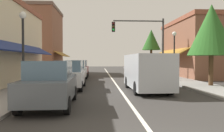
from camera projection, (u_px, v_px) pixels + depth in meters
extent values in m
plane|color=#33302D|center=(112.00, 79.00, 21.64)|extent=(80.00, 80.00, 0.00)
cube|color=#A39E99|center=(54.00, 78.00, 21.31)|extent=(2.60, 56.00, 0.12)
cube|color=gray|center=(169.00, 78.00, 21.97)|extent=(2.60, 56.00, 0.12)
cube|color=silver|center=(112.00, 79.00, 21.64)|extent=(0.14, 52.00, 0.01)
cube|color=slate|center=(15.00, 66.00, 15.20)|extent=(0.08, 10.64, 1.80)
cube|color=navy|center=(24.00, 48.00, 15.21)|extent=(1.27, 11.76, 0.73)
cube|color=slate|center=(29.00, 32.00, 18.20)|extent=(0.08, 1.10, 1.30)
cube|color=brown|center=(199.00, 50.00, 24.13)|extent=(5.25, 10.00, 5.62)
cube|color=brown|center=(199.00, 22.00, 24.04)|extent=(5.45, 10.20, 0.40)
cube|color=slate|center=(175.00, 64.00, 24.01)|extent=(0.08, 7.60, 1.80)
cube|color=olive|center=(170.00, 52.00, 23.94)|extent=(1.27, 8.40, 0.73)
cube|color=slate|center=(183.00, 36.00, 21.74)|extent=(0.08, 1.10, 1.30)
cube|color=slate|center=(169.00, 40.00, 26.13)|extent=(0.08, 1.10, 1.30)
cube|color=brown|center=(37.00, 42.00, 30.92)|extent=(5.72, 8.00, 8.40)
cube|color=brown|center=(37.00, 10.00, 30.80)|extent=(5.92, 8.20, 0.40)
cube|color=slate|center=(58.00, 63.00, 31.17)|extent=(0.08, 6.08, 1.80)
cube|color=olive|center=(62.00, 54.00, 31.17)|extent=(1.27, 6.72, 0.73)
cube|color=slate|center=(55.00, 27.00, 29.29)|extent=(0.08, 1.10, 1.30)
cube|color=slate|center=(60.00, 31.00, 32.80)|extent=(0.08, 1.10, 1.30)
cube|color=#4C5156|center=(50.00, 88.00, 8.77)|extent=(1.82, 4.14, 0.80)
cube|color=slate|center=(50.00, 70.00, 8.65)|extent=(1.57, 2.04, 0.66)
cylinder|color=black|center=(38.00, 94.00, 10.07)|extent=(0.21, 0.62, 0.62)
cylinder|color=black|center=(74.00, 93.00, 10.20)|extent=(0.21, 0.62, 0.62)
cylinder|color=black|center=(18.00, 106.00, 7.37)|extent=(0.21, 0.62, 0.62)
cylinder|color=black|center=(67.00, 105.00, 7.50)|extent=(0.21, 0.62, 0.62)
cube|color=silver|center=(70.00, 78.00, 14.04)|extent=(1.73, 4.10, 0.80)
cube|color=slate|center=(69.00, 66.00, 13.92)|extent=(1.52, 2.00, 0.66)
cylinder|color=black|center=(60.00, 82.00, 15.36)|extent=(0.20, 0.62, 0.62)
cylinder|color=black|center=(84.00, 82.00, 15.45)|extent=(0.20, 0.62, 0.62)
cylinder|color=black|center=(52.00, 87.00, 12.66)|extent=(0.20, 0.62, 0.62)
cylinder|color=black|center=(81.00, 86.00, 12.75)|extent=(0.20, 0.62, 0.62)
cube|color=#B7BABF|center=(76.00, 73.00, 19.38)|extent=(1.74, 4.11, 0.80)
cube|color=slate|center=(76.00, 64.00, 19.26)|extent=(1.53, 2.01, 0.66)
cylinder|color=black|center=(69.00, 76.00, 20.70)|extent=(0.20, 0.62, 0.62)
cylinder|color=black|center=(86.00, 76.00, 20.79)|extent=(0.20, 0.62, 0.62)
cylinder|color=black|center=(64.00, 79.00, 18.00)|extent=(0.20, 0.62, 0.62)
cylinder|color=black|center=(84.00, 79.00, 18.09)|extent=(0.20, 0.62, 0.62)
cube|color=maroon|center=(80.00, 70.00, 23.39)|extent=(1.76, 4.12, 0.80)
cube|color=slate|center=(79.00, 63.00, 23.27)|extent=(1.54, 2.02, 0.66)
cylinder|color=black|center=(73.00, 74.00, 24.69)|extent=(0.21, 0.62, 0.62)
cylinder|color=black|center=(88.00, 73.00, 24.80)|extent=(0.21, 0.62, 0.62)
cylinder|color=black|center=(70.00, 75.00, 21.99)|extent=(0.21, 0.62, 0.62)
cylinder|color=black|center=(87.00, 75.00, 22.11)|extent=(0.21, 0.62, 0.62)
cube|color=#B2B7BC|center=(147.00, 71.00, 13.14)|extent=(2.06, 5.04, 1.90)
cube|color=slate|center=(139.00, 63.00, 15.52)|extent=(1.73, 0.31, 0.84)
cube|color=black|center=(138.00, 79.00, 15.73)|extent=(1.87, 0.24, 0.24)
cylinder|color=black|center=(128.00, 82.00, 14.64)|extent=(0.25, 0.72, 0.72)
cylinder|color=black|center=(154.00, 82.00, 14.78)|extent=(0.25, 0.72, 0.72)
cylinder|color=black|center=(137.00, 88.00, 11.55)|extent=(0.25, 0.72, 0.72)
cylinder|color=black|center=(170.00, 88.00, 11.69)|extent=(0.25, 0.72, 0.72)
cylinder|color=#333333|center=(163.00, 49.00, 21.40)|extent=(0.18, 0.18, 5.69)
cylinder|color=#333333|center=(138.00, 21.00, 21.19)|extent=(4.71, 0.12, 0.12)
cube|color=black|center=(113.00, 27.00, 20.88)|extent=(0.30, 0.24, 0.90)
sphere|color=#420F0F|center=(113.00, 24.00, 20.75)|extent=(0.20, 0.20, 0.20)
sphere|color=#3D2D0C|center=(113.00, 27.00, 20.75)|extent=(0.20, 0.20, 0.20)
sphere|color=green|center=(113.00, 30.00, 20.76)|extent=(0.20, 0.20, 0.20)
cylinder|color=black|center=(23.00, 57.00, 11.54)|extent=(0.12, 0.12, 3.90)
sphere|color=white|center=(23.00, 15.00, 11.48)|extent=(0.36, 0.36, 0.36)
cylinder|color=black|center=(174.00, 59.00, 19.04)|extent=(0.12, 0.12, 3.82)
sphere|color=white|center=(174.00, 34.00, 18.98)|extent=(0.36, 0.36, 0.36)
cylinder|color=#4C331E|center=(211.00, 68.00, 14.96)|extent=(0.30, 0.30, 2.56)
cone|color=#285B21|center=(211.00, 30.00, 14.90)|extent=(3.06, 3.06, 3.36)
cylinder|color=#4C331E|center=(151.00, 60.00, 29.78)|extent=(0.30, 0.30, 3.47)
cone|color=#285B21|center=(151.00, 40.00, 29.71)|extent=(2.42, 2.42, 2.66)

